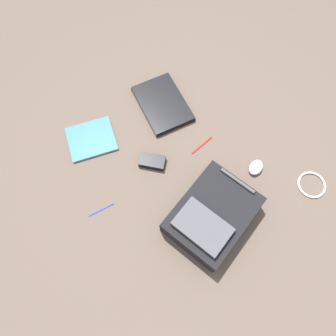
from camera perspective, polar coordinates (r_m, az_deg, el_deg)
The scene contains 9 objects.
ground_plane at distance 1.64m, azimuth 1.39°, elevation -1.18°, with size 3.66×3.66×0.00m, color brown.
backpack at distance 1.52m, azimuth 7.97°, elevation -8.55°, with size 0.40×0.47×0.16m.
laptop at distance 1.83m, azimuth -0.99°, elevation 11.60°, with size 0.39×0.31×0.03m.
book_blue at distance 1.77m, azimuth -13.76°, elevation 5.15°, with size 0.29×0.31×0.02m.
computer_mouse at distance 1.70m, azimuth 15.68°, elevation 0.10°, with size 0.07×0.09×0.04m, color silver.
cable_coil at distance 1.78m, azimuth 24.65°, elevation -2.78°, with size 0.15×0.15×0.01m, color silver.
power_brick at distance 1.66m, azimuth -2.87°, elevation 1.22°, with size 0.08×0.13×0.04m, color black.
pen_black at distance 1.62m, azimuth -12.04°, elevation -7.42°, with size 0.01×0.01×0.13m, color #1933B2.
pen_blue at distance 1.72m, azimuth 6.22°, elevation 4.18°, with size 0.01×0.01×0.15m, color red.
Camera 1 is at (0.44, -0.39, 1.54)m, focal length 33.55 mm.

